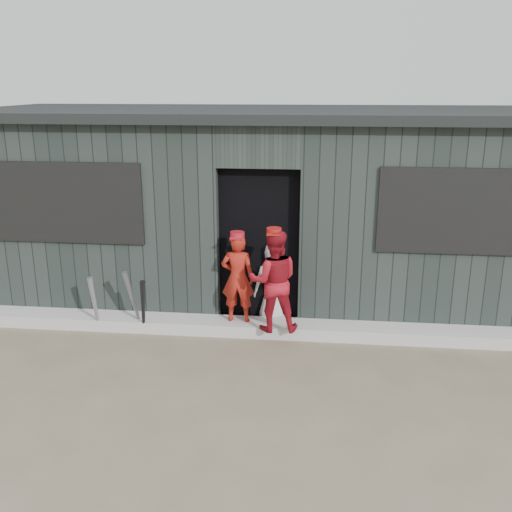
# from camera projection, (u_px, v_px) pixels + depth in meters

# --- Properties ---
(ground) EXTENTS (80.00, 80.00, 0.00)m
(ground) POSITION_uv_depth(u_px,v_px,m) (235.00, 414.00, 5.30)
(ground) COLOR brown
(ground) RESTS_ON ground
(curb) EXTENTS (8.00, 0.36, 0.15)m
(curb) POSITION_uv_depth(u_px,v_px,m) (256.00, 327.00, 7.01)
(curb) COLOR #ACADA7
(curb) RESTS_ON ground
(bat_left) EXTENTS (0.10, 0.19, 0.74)m
(bat_left) POSITION_uv_depth(u_px,v_px,m) (95.00, 305.00, 6.95)
(bat_left) COLOR gray
(bat_left) RESTS_ON ground
(bat_mid) EXTENTS (0.18, 0.32, 0.82)m
(bat_mid) POSITION_uv_depth(u_px,v_px,m) (133.00, 301.00, 6.95)
(bat_mid) COLOR slate
(bat_mid) RESTS_ON ground
(bat_right) EXTENTS (0.19, 0.34, 0.76)m
(bat_right) POSITION_uv_depth(u_px,v_px,m) (143.00, 307.00, 6.83)
(bat_right) COLOR black
(bat_right) RESTS_ON ground
(player_red_left) EXTENTS (0.40, 0.26, 1.10)m
(player_red_left) POSITION_uv_depth(u_px,v_px,m) (238.00, 278.00, 6.88)
(player_red_left) COLOR #A01D13
(player_red_left) RESTS_ON curb
(player_red_right) EXTENTS (0.64, 0.52, 1.21)m
(player_red_right) POSITION_uv_depth(u_px,v_px,m) (274.00, 281.00, 6.61)
(player_red_right) COLOR maroon
(player_red_right) RESTS_ON curb
(player_grey_back) EXTENTS (0.60, 0.46, 1.09)m
(player_grey_back) POSITION_uv_depth(u_px,v_px,m) (275.00, 283.00, 7.18)
(player_grey_back) COLOR silver
(player_grey_back) RESTS_ON ground
(dugout) EXTENTS (8.30, 3.30, 2.62)m
(dugout) POSITION_uv_depth(u_px,v_px,m) (269.00, 203.00, 8.26)
(dugout) COLOR black
(dugout) RESTS_ON ground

